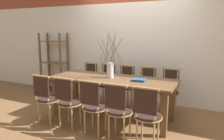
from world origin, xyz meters
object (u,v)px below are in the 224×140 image
object	(u,v)px
chair_near_center	(94,104)
chair_far_center	(125,84)
dining_table	(112,84)
vase_centerpiece	(110,69)
book_stack	(139,80)
shelving_rack	(54,63)

from	to	relation	value
chair_near_center	chair_far_center	distance (m)	1.40
chair_near_center	chair_far_center	size ratio (longest dim) A/B	1.00
dining_table	chair_far_center	world-z (taller)	chair_far_center
chair_near_center	vase_centerpiece	world-z (taller)	vase_centerpiece
chair_near_center	book_stack	world-z (taller)	chair_near_center
book_stack	shelving_rack	size ratio (longest dim) A/B	0.16
book_stack	shelving_rack	bearing A→B (deg)	159.92
dining_table	shelving_rack	world-z (taller)	shelving_rack
chair_near_center	book_stack	size ratio (longest dim) A/B	3.50
dining_table	shelving_rack	size ratio (longest dim) A/B	1.48
dining_table	chair_near_center	distance (m)	0.72
dining_table	book_stack	distance (m)	0.52
vase_centerpiece	shelving_rack	bearing A→B (deg)	155.42
vase_centerpiece	book_stack	xyz separation A→B (m)	(0.55, -0.01, -0.15)
chair_far_center	dining_table	bearing A→B (deg)	91.85
vase_centerpiece	shelving_rack	world-z (taller)	vase_centerpiece
chair_far_center	book_stack	distance (m)	0.91
shelving_rack	vase_centerpiece	bearing A→B (deg)	-24.58
dining_table	chair_near_center	xyz separation A→B (m)	(0.02, -0.70, -0.17)
chair_far_center	vase_centerpiece	world-z (taller)	vase_centerpiece
chair_near_center	vase_centerpiece	xyz separation A→B (m)	(-0.07, 0.72, 0.44)
chair_far_center	vase_centerpiece	size ratio (longest dim) A/B	1.04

